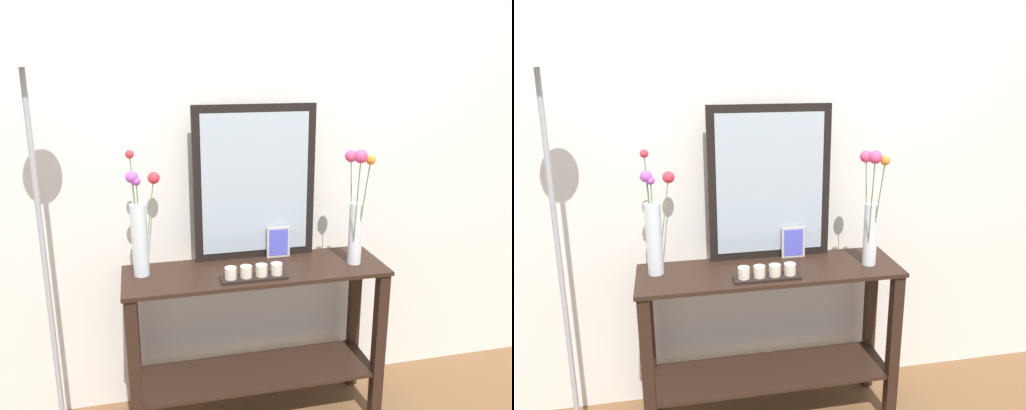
# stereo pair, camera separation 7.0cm
# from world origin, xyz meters

# --- Properties ---
(wall_back) EXTENTS (6.40, 0.08, 2.70)m
(wall_back) POSITION_xyz_m (0.00, 0.32, 1.35)
(wall_back) COLOR silver
(wall_back) RESTS_ON ground
(console_table) EXTENTS (1.30, 0.39, 0.85)m
(console_table) POSITION_xyz_m (0.00, 0.00, 0.52)
(console_table) COLOR black
(console_table) RESTS_ON ground
(mirror_leaning) EXTENTS (0.63, 0.03, 0.79)m
(mirror_leaning) POSITION_xyz_m (0.03, 0.16, 1.24)
(mirror_leaning) COLOR black
(mirror_leaning) RESTS_ON console_table
(tall_vase_left) EXTENTS (0.16, 0.17, 0.60)m
(tall_vase_left) POSITION_xyz_m (-0.55, 0.06, 1.08)
(tall_vase_left) COLOR silver
(tall_vase_left) RESTS_ON console_table
(vase_right) EXTENTS (0.12, 0.20, 0.60)m
(vase_right) POSITION_xyz_m (0.49, -0.05, 1.11)
(vase_right) COLOR silver
(vase_right) RESTS_ON console_table
(candle_tray) EXTENTS (0.32, 0.09, 0.07)m
(candle_tray) POSITION_xyz_m (-0.04, -0.11, 0.87)
(candle_tray) COLOR black
(candle_tray) RESTS_ON console_table
(picture_frame_small) EXTENTS (0.12, 0.01, 0.17)m
(picture_frame_small) POSITION_xyz_m (0.15, 0.13, 0.93)
(picture_frame_small) COLOR #B7B2AD
(picture_frame_small) RESTS_ON console_table
(floor_lamp) EXTENTS (0.24, 0.24, 1.92)m
(floor_lamp) POSITION_xyz_m (-0.96, -0.07, 1.29)
(floor_lamp) COLOR #9E9EA3
(floor_lamp) RESTS_ON ground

